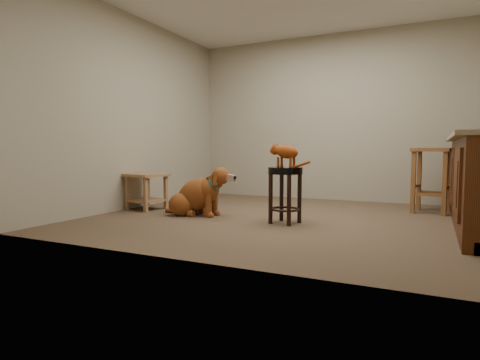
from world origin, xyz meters
The scene contains 7 objects.
floor centered at (0.00, 0.00, 0.00)m, with size 4.50×4.00×0.01m, color brown.
room_shell centered at (0.00, 0.00, 1.68)m, with size 4.54×4.04×2.62m.
padded_stool centered at (0.01, -0.29, 0.43)m, with size 0.37×0.37×0.61m.
wood_stool centered at (1.42, 1.21, 0.43)m, with size 0.51×0.51×0.82m.
side_table centered at (-1.99, -0.13, 0.32)m, with size 0.53×0.53×0.48m.
golden_retriever centered at (-1.13, -0.24, 0.24)m, with size 1.00×0.49×0.63m.
tabby_kitten centered at (0.00, -0.29, 0.76)m, with size 0.47×0.19×0.29m.
Camera 1 is at (1.43, -4.37, 0.79)m, focal length 30.00 mm.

